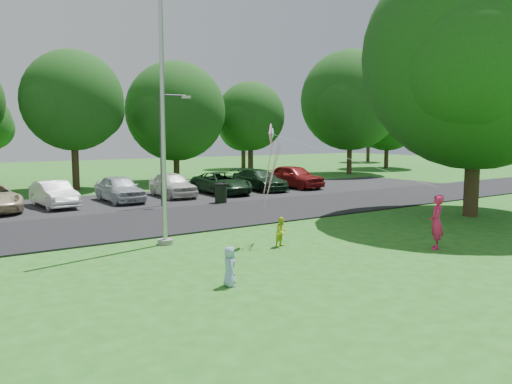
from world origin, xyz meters
TOP-DOWN VIEW (x-y plane):
  - ground at (0.00, 0.00)m, footprint 120.00×120.00m
  - park_road at (0.00, 9.00)m, footprint 60.00×6.00m
  - parking_strip at (0.00, 15.50)m, footprint 42.00×7.00m
  - flagpole at (-3.50, 5.00)m, footprint 0.50×0.50m
  - street_lamp at (0.04, 12.74)m, footprint 1.55×0.40m
  - trash_can at (2.76, 12.13)m, footprint 0.65×0.65m
  - big_tree at (9.64, 2.65)m, footprint 10.02×9.54m
  - tree_row at (1.59, 24.23)m, footprint 64.35×11.94m
  - horizon_trees at (4.06, 33.88)m, footprint 77.46×7.20m
  - parked_cars at (0.16, 15.52)m, footprint 23.19×4.89m
  - woman at (3.11, -0.31)m, footprint 0.73×0.70m
  - child_yellow at (-0.62, 2.62)m, footprint 0.52×0.44m
  - child_blue at (-4.12, 0.02)m, footprint 0.42×0.52m
  - kite at (-0.43, 3.30)m, footprint 3.86×3.96m

SIDE VIEW (x-z plane):
  - ground at x=0.00m, z-range 0.00..0.00m
  - park_road at x=0.00m, z-range 0.00..0.06m
  - parking_strip at x=0.00m, z-range 0.00..0.06m
  - child_blue at x=-4.12m, z-range 0.00..0.94m
  - child_yellow at x=-0.62m, z-range 0.00..0.94m
  - trash_can at x=2.76m, z-range 0.00..1.03m
  - parked_cars at x=0.16m, z-range -0.02..1.47m
  - woman at x=3.11m, z-range 0.00..1.68m
  - kite at x=-0.43m, z-range 1.72..4.46m
  - street_lamp at x=0.04m, z-range 0.56..6.07m
  - flagpole at x=-3.50m, z-range -0.83..9.17m
  - horizon_trees at x=4.06m, z-range 0.79..7.81m
  - tree_row at x=1.59m, z-range 0.27..11.15m
  - big_tree at x=9.64m, z-range 0.75..12.30m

